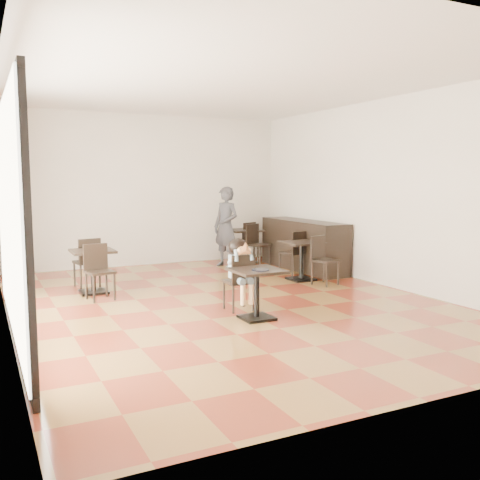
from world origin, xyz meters
TOP-DOWN VIEW (x-y plane):
  - floor at (0.00, 0.00)m, footprint 6.00×8.00m
  - ceiling at (0.00, 0.00)m, footprint 6.00×8.00m
  - wall_back at (0.00, 4.00)m, footprint 6.00×0.01m
  - wall_front at (0.00, -4.00)m, footprint 6.00×0.01m
  - wall_left at (-3.00, 0.00)m, footprint 0.01×8.00m
  - wall_right at (3.00, 0.00)m, footprint 0.01×8.00m
  - storefront_window at (-2.97, -0.50)m, footprint 0.04×4.50m
  - child_table at (-0.04, -1.04)m, footprint 0.63×0.63m
  - child_chair at (-0.04, -0.49)m, footprint 0.36×0.36m
  - child at (-0.04, -0.49)m, footprint 0.36×0.51m
  - plate at (-0.04, -1.14)m, footprint 0.23×0.23m
  - pizza_slice at (-0.04, -0.68)m, footprint 0.23×0.18m
  - adult_patron at (1.38, 3.03)m, footprint 0.61×0.72m
  - cafe_table_mid at (1.97, 1.01)m, footprint 0.83×0.83m
  - cafe_table_left at (-1.66, 1.56)m, footprint 0.77×0.77m
  - cafe_table_back at (1.95, 3.33)m, footprint 0.91×0.91m
  - chair_mid_a at (2.11, 1.56)m, footprint 0.47×0.47m
  - chair_mid_b at (2.11, 0.46)m, footprint 0.47×0.47m
  - chair_left_a at (-1.66, 2.11)m, footprint 0.44×0.44m
  - chair_left_b at (-1.66, 1.01)m, footprint 0.44×0.44m
  - chair_back_a at (2.03, 3.50)m, footprint 0.52×0.52m
  - chair_back_b at (2.03, 2.78)m, footprint 0.52×0.52m
  - service_counter at (2.65, 2.00)m, footprint 0.60×2.40m

SIDE VIEW (x-z plane):
  - floor at x=0.00m, z-range -0.01..0.01m
  - child_table at x=-0.04m, z-range 0.00..0.67m
  - cafe_table_left at x=-1.66m, z-range 0.00..0.70m
  - cafe_table_mid at x=1.97m, z-range 0.00..0.70m
  - cafe_table_back at x=1.95m, z-range 0.00..0.73m
  - child_chair at x=-0.04m, z-range 0.00..0.80m
  - chair_left_a at x=-1.66m, z-range 0.00..0.85m
  - chair_left_b at x=-1.66m, z-range 0.00..0.85m
  - chair_mid_a at x=2.11m, z-range 0.00..0.85m
  - chair_mid_b at x=2.11m, z-range 0.00..0.85m
  - chair_back_a at x=2.03m, z-range 0.00..0.88m
  - chair_back_b at x=2.03m, z-range 0.00..0.88m
  - service_counter at x=2.65m, z-range 0.00..1.00m
  - child at x=-0.04m, z-range 0.00..1.01m
  - plate at x=-0.04m, z-range 0.67..0.68m
  - adult_patron at x=1.38m, z-range 0.00..1.68m
  - pizza_slice at x=-0.04m, z-range 0.85..0.90m
  - storefront_window at x=-2.97m, z-range 0.10..2.70m
  - wall_back at x=0.00m, z-range 0.00..3.20m
  - wall_front at x=0.00m, z-range 0.00..3.20m
  - wall_left at x=-3.00m, z-range 0.00..3.20m
  - wall_right at x=3.00m, z-range 0.00..3.20m
  - ceiling at x=0.00m, z-range 3.20..3.21m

